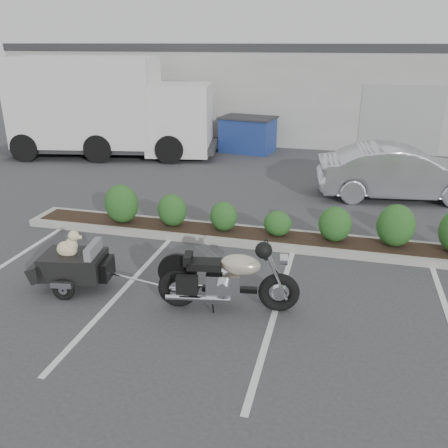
% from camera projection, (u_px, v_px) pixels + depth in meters
% --- Properties ---
extents(ground, '(90.00, 90.00, 0.00)m').
position_uv_depth(ground, '(214.00, 285.00, 8.50)').
color(ground, '#38383A').
rests_on(ground, ground).
extents(planter_kerb, '(12.00, 1.00, 0.15)m').
position_uv_depth(planter_kerb, '(286.00, 240.00, 10.23)').
color(planter_kerb, '#9E9E93').
rests_on(planter_kerb, ground).
extents(building, '(26.00, 10.00, 4.00)m').
position_uv_depth(building, '(307.00, 87.00, 23.13)').
color(building, '#9EA099').
rests_on(building, ground).
extents(motorcycle, '(2.30, 0.91, 1.32)m').
position_uv_depth(motorcycle, '(228.00, 280.00, 7.57)').
color(motorcycle, black).
rests_on(motorcycle, ground).
extents(pet_trailer, '(1.86, 1.06, 1.10)m').
position_uv_depth(pet_trailer, '(73.00, 264.00, 8.26)').
color(pet_trailer, black).
rests_on(pet_trailer, ground).
extents(sedan, '(4.62, 2.18, 1.46)m').
position_uv_depth(sedan, '(400.00, 173.00, 12.96)').
color(sedan, silver).
rests_on(sedan, ground).
extents(dumpster, '(2.27, 1.74, 1.36)m').
position_uv_depth(dumpster, '(248.00, 134.00, 18.54)').
color(dumpster, navy).
rests_on(dumpster, ground).
extents(delivery_truck, '(8.16, 3.98, 3.58)m').
position_uv_depth(delivery_truck, '(110.00, 109.00, 17.62)').
color(delivery_truck, silver).
rests_on(delivery_truck, ground).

